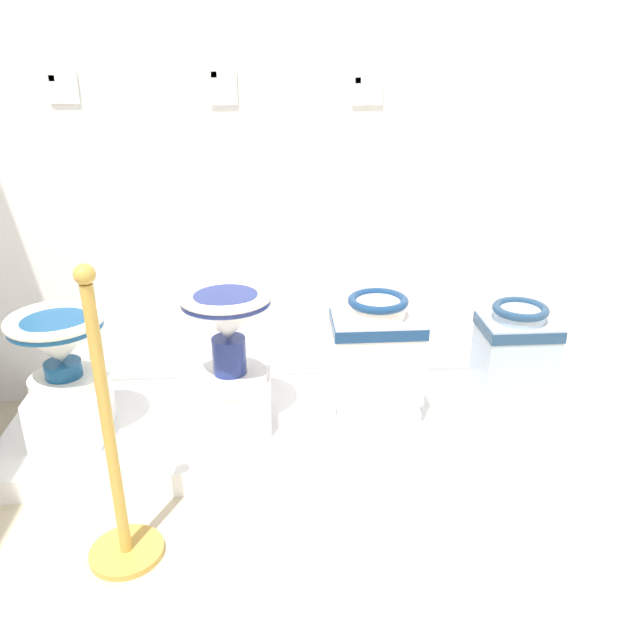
{
  "coord_description": "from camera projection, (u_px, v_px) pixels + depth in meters",
  "views": [
    {
      "loc": [
        1.57,
        -0.16,
        1.63
      ],
      "look_at": [
        1.75,
        2.31,
        0.58
      ],
      "focal_mm": 35.46,
      "sensor_mm": 36.0,
      "label": 1
    }
  ],
  "objects": [
    {
      "name": "info_placard_first",
      "position": [
        63.0,
        88.0,
        2.64
      ],
      "size": [
        0.13,
        0.01,
        0.13
      ],
      "color": "white"
    },
    {
      "name": "stanchion_post_near_left",
      "position": [
        116.0,
        479.0,
        2.1
      ],
      "size": [
        0.26,
        0.26,
        1.07
      ],
      "color": "gold",
      "rests_on": "ground_plane"
    },
    {
      "name": "antique_toilet_squat_floral",
      "position": [
        227.0,
        321.0,
        2.64
      ],
      "size": [
        0.39,
        0.39,
        0.42
      ],
      "color": "white",
      "rests_on": "plinth_block_squat_floral"
    },
    {
      "name": "plinth_block_squat_floral",
      "position": [
        232.0,
        401.0,
        2.79
      ],
      "size": [
        0.34,
        0.29,
        0.2
      ],
      "primitive_type": "cube",
      "color": "white",
      "rests_on": "display_platform"
    },
    {
      "name": "plinth_block_tall_cobalt",
      "position": [
        509.0,
        399.0,
        2.95
      ],
      "size": [
        0.39,
        0.28,
        0.06
      ],
      "primitive_type": "cube",
      "color": "white",
      "rests_on": "display_platform"
    },
    {
      "name": "plinth_block_central_ornate",
      "position": [
        374.0,
        402.0,
        2.88
      ],
      "size": [
        0.34,
        0.39,
        0.1
      ],
      "primitive_type": "cube",
      "color": "white",
      "rests_on": "display_platform"
    },
    {
      "name": "display_platform",
      "position": [
        304.0,
        426.0,
        2.89
      ],
      "size": [
        2.62,
        0.8,
        0.11
      ],
      "primitive_type": "cube",
      "color": "white",
      "rests_on": "ground_plane"
    },
    {
      "name": "wall_back",
      "position": [
        295.0,
        50.0,
        2.68
      ],
      "size": [
        3.55,
        0.06,
        3.28
      ],
      "primitive_type": "cube",
      "color": "white",
      "rests_on": "ground_plane"
    },
    {
      "name": "info_placard_second",
      "position": [
        223.0,
        86.0,
        2.68
      ],
      "size": [
        0.12,
        0.01,
        0.15
      ],
      "color": "white"
    },
    {
      "name": "plinth_block_broad_patterned",
      "position": [
        71.0,
        412.0,
        2.69
      ],
      "size": [
        0.29,
        0.3,
        0.23
      ],
      "primitive_type": "cube",
      "color": "white",
      "rests_on": "display_platform"
    },
    {
      "name": "antique_toilet_broad_patterned",
      "position": [
        58.0,
        342.0,
        2.56
      ],
      "size": [
        0.39,
        0.39,
        0.33
      ],
      "color": "white",
      "rests_on": "plinth_block_broad_patterned"
    },
    {
      "name": "antique_toilet_tall_cobalt",
      "position": [
        515.0,
        349.0,
        2.85
      ],
      "size": [
        0.33,
        0.27,
        0.44
      ],
      "color": "#A5B8CD",
      "rests_on": "plinth_block_tall_cobalt"
    },
    {
      "name": "antique_toilet_central_ornate",
      "position": [
        376.0,
        346.0,
        2.77
      ],
      "size": [
        0.39,
        0.28,
        0.46
      ],
      "color": "white",
      "rests_on": "plinth_block_central_ornate"
    },
    {
      "name": "info_placard_third",
      "position": [
        368.0,
        90.0,
        2.73
      ],
      "size": [
        0.14,
        0.01,
        0.13
      ],
      "color": "white"
    }
  ]
}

